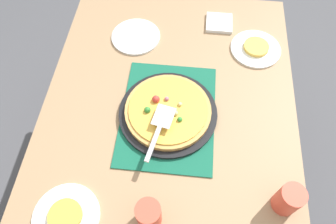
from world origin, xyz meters
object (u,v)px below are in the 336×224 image
(pizza_pan, at_px, (168,113))
(plate_side, at_px, (136,37))
(plate_near_left, at_px, (66,217))
(cup_far, at_px, (149,215))
(served_slice_left, at_px, (65,216))
(served_slice_right, at_px, (256,47))
(pizza_server, at_px, (160,127))
(napkin_stack, at_px, (219,23))
(cup_near, at_px, (288,199))
(plate_far_right, at_px, (255,49))
(pizza, at_px, (168,110))

(pizza_pan, height_order, plate_side, pizza_pan)
(plate_near_left, xyz_separation_m, cup_far, (0.02, -0.27, 0.06))
(served_slice_left, relative_size, served_slice_right, 1.00)
(cup_far, distance_m, pizza_server, 0.30)
(pizza_pan, relative_size, pizza_server, 1.62)
(cup_far, bearing_deg, pizza_server, 0.20)
(pizza_server, xyz_separation_m, napkin_stack, (0.61, -0.21, -0.06))
(cup_near, bearing_deg, plate_side, 40.83)
(pizza_pan, distance_m, served_slice_right, 0.51)
(pizza_pan, distance_m, cup_near, 0.52)
(plate_near_left, bearing_deg, napkin_stack, -27.21)
(plate_far_right, bearing_deg, pizza_pan, 136.55)
(served_slice_right, bearing_deg, pizza_server, 141.42)
(served_slice_right, bearing_deg, plate_far_right, 0.00)
(pizza_pan, xyz_separation_m, plate_near_left, (-0.42, 0.29, -0.01))
(pizza_pan, distance_m, plate_far_right, 0.51)
(cup_near, relative_size, cup_far, 1.00)
(pizza, relative_size, plate_near_left, 1.50)
(cup_near, bearing_deg, pizza_server, 64.28)
(served_slice_left, xyz_separation_m, cup_far, (0.02, -0.27, 0.04))
(plate_far_right, distance_m, pizza_server, 0.60)
(plate_side, distance_m, served_slice_left, 0.82)
(plate_side, relative_size, cup_far, 1.83)
(plate_near_left, height_order, cup_far, cup_far)
(pizza, bearing_deg, cup_near, -126.28)
(served_slice_right, distance_m, napkin_stack, 0.22)
(plate_near_left, xyz_separation_m, plate_far_right, (0.79, -0.64, 0.00))
(cup_far, bearing_deg, served_slice_right, -25.79)
(plate_near_left, distance_m, plate_far_right, 1.02)
(served_slice_right, relative_size, cup_near, 0.92)
(cup_near, relative_size, pizza_server, 0.51)
(served_slice_left, bearing_deg, pizza_server, -39.90)
(pizza_pan, bearing_deg, plate_side, 25.50)
(napkin_stack, bearing_deg, plate_side, 108.06)
(plate_near_left, bearing_deg, pizza_server, -39.90)
(napkin_stack, bearing_deg, cup_far, 167.14)
(plate_side, relative_size, served_slice_left, 2.00)
(pizza, height_order, plate_side, pizza)
(pizza, distance_m, served_slice_right, 0.51)
(plate_side, xyz_separation_m, pizza_server, (-0.49, -0.17, 0.07))
(pizza_pan, distance_m, served_slice_left, 0.51)
(served_slice_left, bearing_deg, pizza, -34.75)
(cup_far, bearing_deg, cup_near, -78.09)
(cup_near, relative_size, napkin_stack, 1.00)
(cup_far, height_order, napkin_stack, cup_far)
(plate_near_left, bearing_deg, cup_far, -85.54)
(plate_near_left, height_order, pizza_server, pizza_server)
(pizza_pan, bearing_deg, pizza, 114.34)
(pizza_pan, height_order, plate_near_left, pizza_pan)
(pizza_pan, relative_size, napkin_stack, 3.17)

